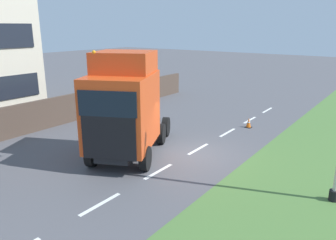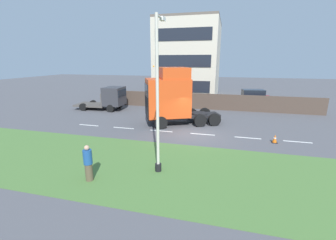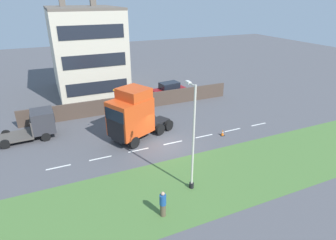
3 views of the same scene
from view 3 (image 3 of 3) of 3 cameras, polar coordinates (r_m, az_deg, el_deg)
ground_plane at (r=24.72m, az=-0.49°, el=-4.96°), size 120.00×120.00×0.00m
grass_verge at (r=20.21m, az=6.46°, el=-12.43°), size 7.00×44.00×0.01m
lane_markings at (r=24.97m, az=0.99°, el=-4.64°), size 0.16×21.00×0.00m
boundary_wall at (r=32.10m, az=-6.92°, el=3.55°), size 0.25×24.00×1.74m
building_block at (r=38.98m, az=-16.23°, el=13.30°), size 11.64×8.29×11.86m
lorry_cab at (r=24.72m, az=-7.21°, el=0.98°), size 4.96×6.55×4.91m
flatbed_truck at (r=27.99m, az=-24.97°, el=-0.71°), size 2.46×5.52×2.53m
parked_car at (r=35.22m, az=0.16°, el=5.87°), size 2.30×4.45×2.16m
lamp_post at (r=17.88m, az=5.01°, el=-4.80°), size 1.28×0.31×7.25m
pedestrian at (r=17.03m, az=-1.05°, el=-16.73°), size 0.39×0.39×1.72m
traffic_cone_lead at (r=26.61m, az=11.02°, el=-2.54°), size 0.36×0.36×0.58m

